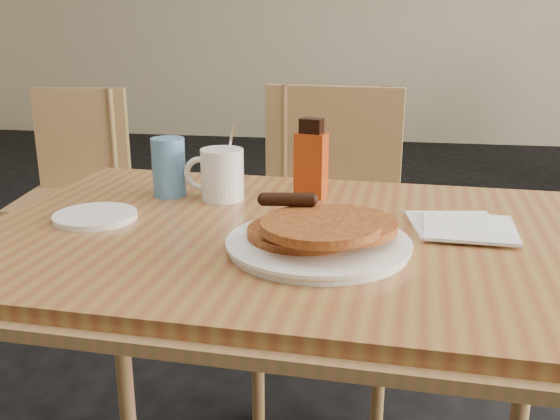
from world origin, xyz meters
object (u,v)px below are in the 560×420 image
Objects in this scene: main_table at (297,252)px; syrup_bottle at (311,161)px; pancake_plate at (319,237)px; chair_main_far at (329,215)px; blue_tumbler at (169,167)px; chair_wall_extra at (75,175)px; coffee_mug at (221,173)px.

syrup_bottle is at bearing 90.82° from main_table.
main_table is 4.05× the size of pancake_plate.
chair_main_far reaches higher than blue_tumbler.
coffee_mug is at bearing -57.25° from chair_wall_extra.
pancake_plate is 0.47m from blue_tumbler.
blue_tumbler is at bearing -60.97° from chair_wall_extra.
coffee_mug reaches higher than blue_tumbler.
chair_main_far is 0.56m from syrup_bottle.
chair_wall_extra is (-1.10, 0.53, -0.05)m from chair_main_far.
pancake_plate is 1.81× the size of coffee_mug.
chair_wall_extra is 4.94× the size of syrup_bottle.
syrup_bottle is at bearing 99.16° from pancake_plate.
coffee_mug reaches higher than pancake_plate.
chair_wall_extra is at bearing 111.25° from coffee_mug.
chair_main_far is 5.38× the size of syrup_bottle.
blue_tumbler is (-0.31, 0.19, 0.11)m from main_table.
coffee_mug is at bearing 130.83° from pancake_plate.
chair_wall_extra is at bearing 130.46° from pancake_plate.
blue_tumbler is (-0.31, -0.52, 0.26)m from chair_main_far.
syrup_bottle is (1.10, -1.02, 0.32)m from chair_wall_extra.
coffee_mug is 0.20m from syrup_bottle.
coffee_mug is (0.91, -1.07, 0.30)m from chair_wall_extra.
syrup_bottle is (-0.00, 0.23, 0.12)m from main_table.
chair_wall_extra is at bearing 131.31° from main_table.
chair_wall_extra is at bearing 126.64° from blue_tumbler.
coffee_mug is 0.12m from blue_tumbler.
coffee_mug is (-0.24, 0.28, 0.03)m from pancake_plate.
chair_main_far is at bearing 103.43° from syrup_bottle.
chair_main_far is at bearing -33.47° from chair_wall_extra.
chair_main_far is 0.66m from blue_tumbler.
syrup_bottle is (-0.05, 0.33, 0.06)m from pancake_plate.
chair_main_far is at bearing 59.22° from blue_tumbler.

